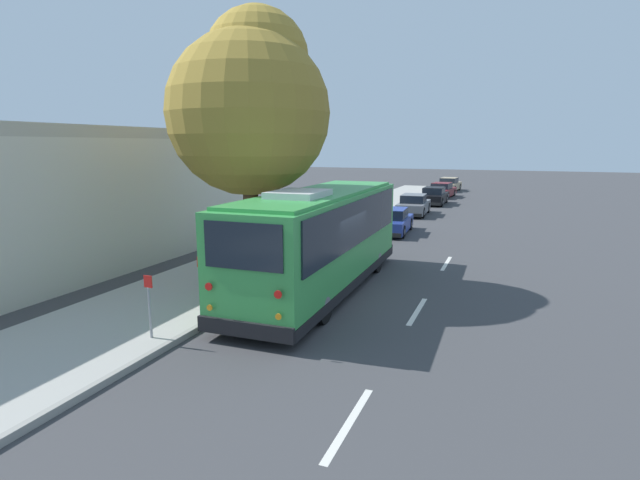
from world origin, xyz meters
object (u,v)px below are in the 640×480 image
at_px(sign_post_near, 150,306).
at_px(fire_hydrant, 329,236).
at_px(parked_sedan_blue, 391,222).
at_px(parked_sedan_maroon, 442,191).
at_px(sign_post_far, 202,283).
at_px(parked_sedan_gray, 414,205).
at_px(street_tree, 250,102).
at_px(shuttle_bus, 321,236).
at_px(parked_sedan_tan, 449,185).
at_px(parked_sedan_black, 434,196).

xyz_separation_m(sign_post_near, fire_hydrant, (11.37, -0.08, -0.35)).
height_order(parked_sedan_blue, parked_sedan_maroon, parked_sedan_blue).
relative_size(parked_sedan_maroon, fire_hydrant, 5.51).
bearing_deg(sign_post_far, parked_sedan_maroon, -2.78).
height_order(parked_sedan_gray, street_tree, street_tree).
height_order(shuttle_bus, sign_post_near, shuttle_bus).
height_order(street_tree, sign_post_near, street_tree).
bearing_deg(parked_sedan_tan, parked_sedan_gray, -175.73).
distance_m(parked_sedan_maroon, parked_sedan_tan, 6.29).
bearing_deg(street_tree, sign_post_far, -173.90).
distance_m(parked_sedan_blue, street_tree, 12.07).
height_order(parked_sedan_maroon, fire_hydrant, parked_sedan_maroon).
xyz_separation_m(parked_sedan_gray, parked_sedan_maroon, (11.77, -0.15, -0.04)).
height_order(street_tree, sign_post_far, street_tree).
bearing_deg(fire_hydrant, shuttle_bus, -161.77).
distance_m(sign_post_near, fire_hydrant, 11.38).
relative_size(street_tree, fire_hydrant, 10.65).
relative_size(shuttle_bus, parked_sedan_gray, 2.24).
bearing_deg(parked_sedan_tan, fire_hydrant, -178.39).
distance_m(parked_sedan_gray, fire_hydrant, 12.12).
relative_size(parked_sedan_gray, sign_post_far, 3.00).
bearing_deg(parked_sedan_gray, sign_post_near, 173.85).
bearing_deg(parked_sedan_gray, parked_sedan_tan, -2.50).
bearing_deg(sign_post_near, parked_sedan_black, -3.43).
bearing_deg(street_tree, fire_hydrant, -4.53).
relative_size(parked_sedan_blue, parked_sedan_gray, 0.96).
relative_size(shuttle_bus, parked_sedan_tan, 2.15).
relative_size(parked_sedan_tan, sign_post_near, 3.13).
bearing_deg(sign_post_near, parked_sedan_tan, -1.99).
xyz_separation_m(shuttle_bus, parked_sedan_gray, (18.03, 0.59, -1.12)).
xyz_separation_m(parked_sedan_blue, parked_sedan_black, (13.46, -0.09, 0.01)).
bearing_deg(parked_sedan_tan, parked_sedan_black, -174.16).
bearing_deg(sign_post_far, parked_sedan_black, -3.67).
height_order(parked_sedan_maroon, parked_sedan_tan, parked_sedan_tan).
xyz_separation_m(shuttle_bus, parked_sedan_black, (24.34, 0.27, -1.14)).
relative_size(parked_sedan_black, fire_hydrant, 5.23).
bearing_deg(parked_sedan_gray, sign_post_far, 173.52).
relative_size(parked_sedan_tan, street_tree, 0.53).
bearing_deg(shuttle_bus, fire_hydrant, 17.34).
bearing_deg(sign_post_near, fire_hydrant, -0.41).
height_order(shuttle_bus, parked_sedan_tan, shuttle_bus).
xyz_separation_m(parked_sedan_gray, parked_sedan_tan, (18.06, 0.02, -0.02)).
bearing_deg(shuttle_bus, parked_sedan_tan, 0.09).
relative_size(parked_sedan_blue, street_tree, 0.49).
xyz_separation_m(parked_sedan_blue, parked_sedan_tan, (25.21, 0.25, 0.01)).
xyz_separation_m(parked_sedan_blue, parked_sedan_gray, (7.15, 0.22, 0.03)).
distance_m(parked_sedan_blue, parked_sedan_gray, 7.16).
height_order(parked_sedan_black, sign_post_far, sign_post_far).
xyz_separation_m(parked_sedan_gray, parked_sedan_black, (6.31, -0.32, -0.02)).
bearing_deg(parked_sedan_gray, parked_sedan_blue, 179.23).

